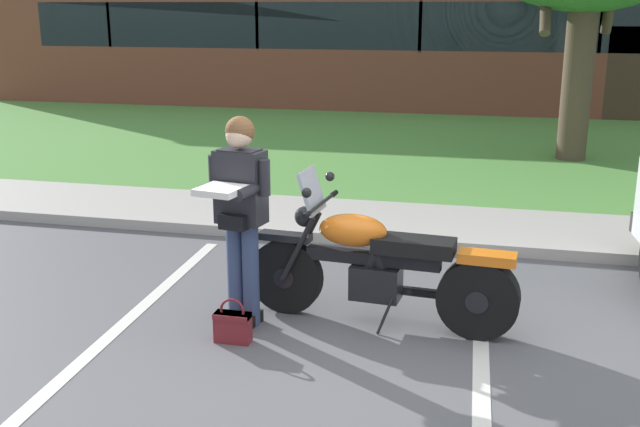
% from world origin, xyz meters
% --- Properties ---
extents(ground_plane, '(140.00, 140.00, 0.00)m').
position_xyz_m(ground_plane, '(0.00, 0.00, 0.00)').
color(ground_plane, '#565659').
extents(curb_strip, '(60.00, 0.20, 0.12)m').
position_xyz_m(curb_strip, '(0.00, 2.80, 0.06)').
color(curb_strip, '#ADA89E').
rests_on(curb_strip, ground).
extents(concrete_walk, '(60.00, 1.50, 0.08)m').
position_xyz_m(concrete_walk, '(0.00, 3.65, 0.04)').
color(concrete_walk, '#ADA89E').
rests_on(concrete_walk, ground).
extents(grass_lawn, '(60.00, 8.76, 0.06)m').
position_xyz_m(grass_lawn, '(0.00, 8.78, 0.03)').
color(grass_lawn, '#518E3D').
rests_on(grass_lawn, ground).
extents(stall_stripe_0, '(0.28, 4.40, 0.01)m').
position_xyz_m(stall_stripe_0, '(-1.91, 0.20, 0.00)').
color(stall_stripe_0, silver).
rests_on(stall_stripe_0, ground).
extents(stall_stripe_1, '(0.28, 4.40, 0.01)m').
position_xyz_m(stall_stripe_1, '(0.97, 0.20, 0.00)').
color(stall_stripe_1, silver).
rests_on(stall_stripe_1, ground).
extents(motorcycle, '(2.24, 0.82, 1.26)m').
position_xyz_m(motorcycle, '(0.20, 0.70, 0.49)').
color(motorcycle, black).
rests_on(motorcycle, ground).
extents(rider_person, '(0.53, 0.62, 1.70)m').
position_xyz_m(rider_person, '(-0.95, 0.44, 1.01)').
color(rider_person, black).
rests_on(rider_person, ground).
extents(handbag, '(0.28, 0.13, 0.36)m').
position_xyz_m(handbag, '(-0.92, 0.10, 0.14)').
color(handbag, maroon).
rests_on(handbag, ground).
extents(hedge_left, '(3.30, 0.90, 1.24)m').
position_xyz_m(hedge_left, '(-6.45, 13.49, 0.65)').
color(hedge_left, '#286028').
rests_on(hedge_left, ground).
extents(hedge_center_left, '(3.32, 0.90, 1.24)m').
position_xyz_m(hedge_center_left, '(-3.05, 13.49, 0.65)').
color(hedge_center_left, '#286028').
rests_on(hedge_center_left, ground).
extents(hedge_center_right, '(3.09, 0.90, 1.24)m').
position_xyz_m(hedge_center_right, '(0.35, 13.49, 0.65)').
color(hedge_center_right, '#286028').
rests_on(hedge_center_right, ground).
extents(hedge_right, '(2.85, 0.90, 1.24)m').
position_xyz_m(hedge_right, '(3.75, 13.49, 0.65)').
color(hedge_right, '#286028').
rests_on(hedge_right, ground).
extents(brick_building, '(23.45, 11.17, 3.97)m').
position_xyz_m(brick_building, '(-0.91, 18.43, 1.99)').
color(brick_building, brown).
rests_on(brick_building, ground).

